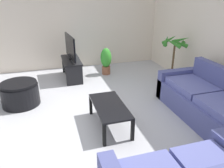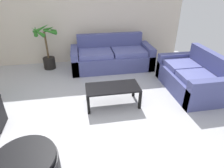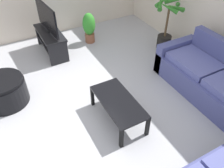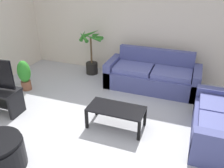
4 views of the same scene
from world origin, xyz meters
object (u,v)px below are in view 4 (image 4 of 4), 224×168
(couch_main, at_px, (152,76))
(potted_plant_small, at_px, (24,74))
(coffee_table, at_px, (116,111))
(potted_palm, at_px, (91,54))
(couch_loveseat, at_px, (223,125))

(couch_main, xyz_separation_m, potted_plant_small, (-2.84, -1.16, 0.10))
(coffee_table, height_order, potted_palm, potted_palm)
(couch_main, xyz_separation_m, potted_palm, (-1.74, 0.26, 0.26))
(coffee_table, distance_m, potted_plant_small, 2.62)
(couch_main, relative_size, potted_plant_small, 2.97)
(coffee_table, bearing_deg, potted_plant_small, 165.88)
(potted_palm, bearing_deg, couch_main, -8.56)
(couch_main, distance_m, coffee_table, 1.83)
(potted_palm, xyz_separation_m, potted_plant_small, (-1.10, -1.42, -0.16))
(couch_main, height_order, couch_loveseat, same)
(potted_plant_small, bearing_deg, coffee_table, -14.12)
(coffee_table, bearing_deg, couch_main, 80.52)
(couch_loveseat, distance_m, coffee_table, 1.84)
(potted_palm, bearing_deg, potted_plant_small, -127.77)
(couch_loveseat, distance_m, potted_plant_small, 4.38)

